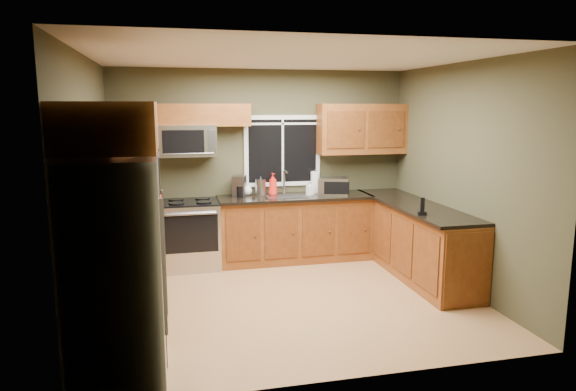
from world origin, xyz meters
name	(u,v)px	position (x,y,z in m)	size (l,w,h in m)	color
floor	(291,299)	(0.00, 0.00, 0.00)	(4.20, 4.20, 0.00)	#AB794B
ceiling	(291,57)	(0.00, 0.00, 2.70)	(4.20, 4.20, 0.00)	white
back_wall	(262,165)	(0.00, 1.80, 1.35)	(4.20, 4.20, 0.00)	#3F3D27
front_wall	(345,217)	(0.00, -1.80, 1.35)	(4.20, 4.20, 0.00)	#3F3D27
left_wall	(89,190)	(-2.10, 0.00, 1.35)	(3.60, 3.60, 0.00)	#3F3D27
right_wall	(462,177)	(2.10, 0.00, 1.35)	(3.60, 3.60, 0.00)	#3F3D27
window	(283,151)	(0.30, 1.78, 1.55)	(1.12, 0.03, 1.02)	white
base_cabinets_left	(128,260)	(-1.80, 0.48, 0.45)	(0.60, 2.65, 0.90)	brown
countertop_left	(128,220)	(-1.78, 0.48, 0.92)	(0.65, 2.65, 0.04)	black
base_cabinets_back	(295,229)	(0.42, 1.50, 0.45)	(2.17, 0.60, 0.90)	brown
countertop_back	(295,197)	(0.42, 1.48, 0.92)	(2.17, 0.65, 0.04)	black
base_cabinets_peninsula	(415,240)	(1.80, 0.54, 0.45)	(0.60, 2.52, 0.90)	brown
countertop_peninsula	(414,205)	(1.78, 0.55, 0.92)	(0.65, 2.50, 0.04)	black
upper_cabinets_left	(108,137)	(-1.94, 0.48, 1.86)	(0.33, 2.65, 0.72)	brown
upper_cabinets_back_left	(202,115)	(-0.85, 1.64, 2.07)	(1.30, 0.33, 0.30)	brown
upper_cabinets_back_right	(362,129)	(1.45, 1.64, 1.86)	(1.30, 0.33, 0.72)	brown
upper_cabinet_over_fridge	(108,127)	(-1.74, -1.30, 2.03)	(0.72, 0.90, 0.38)	brown
refrigerator	(116,269)	(-1.74, -1.30, 0.90)	(0.74, 0.90, 1.80)	#B7B7BC
range	(191,234)	(-1.05, 1.47, 0.47)	(0.76, 0.69, 0.94)	#B7B7BC
microwave	(187,141)	(-1.05, 1.61, 1.73)	(0.76, 0.41, 0.42)	#B7B7BC
sink	(287,195)	(0.30, 1.49, 0.95)	(0.60, 0.42, 0.36)	slate
toaster_oven	(333,186)	(0.95, 1.40, 1.07)	(0.49, 0.44, 0.26)	#B7B7BC
coffee_maker	(239,187)	(-0.36, 1.60, 1.08)	(0.23, 0.27, 0.29)	slate
kettle	(261,186)	(-0.05, 1.65, 1.07)	(0.20, 0.20, 0.28)	#B7B7BC
paper_towel_roll	(315,182)	(0.77, 1.68, 1.10)	(0.14, 0.14, 0.34)	white
soap_bottle_a	(273,184)	(0.12, 1.61, 1.10)	(0.12, 0.12, 0.31)	red
soap_bottle_b	(310,188)	(0.64, 1.50, 1.04)	(0.09, 0.09, 0.20)	white
soap_bottle_c	(247,189)	(-0.24, 1.70, 1.03)	(0.14, 0.14, 0.18)	white
cordless_phone	(422,210)	(1.55, -0.10, 1.00)	(0.12, 0.12, 0.20)	black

